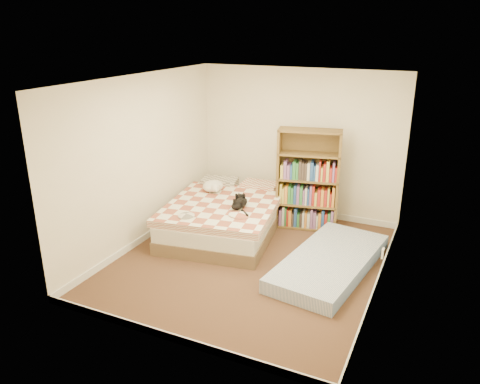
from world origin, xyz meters
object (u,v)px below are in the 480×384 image
at_px(floor_mattress, 330,262).
at_px(bed, 226,215).
at_px(black_cat, 241,203).
at_px(bookshelf, 308,193).
at_px(white_dog, 213,186).

bearing_deg(floor_mattress, bed, 172.00).
distance_m(floor_mattress, black_cat, 1.61).
xyz_separation_m(floor_mattress, black_cat, (-1.49, 0.33, 0.51)).
height_order(bookshelf, white_dog, bookshelf).
xyz_separation_m(black_cat, white_dog, (-0.71, 0.46, 0.02)).
distance_m(bookshelf, white_dog, 1.55).
distance_m(bed, bookshelf, 1.36).
xyz_separation_m(bed, white_dog, (-0.36, 0.26, 0.35)).
relative_size(bed, floor_mattress, 1.14).
bearing_deg(black_cat, bed, 131.77).
xyz_separation_m(bookshelf, black_cat, (-0.78, -0.90, 0.02)).
bearing_deg(bookshelf, white_dog, -175.14).
distance_m(bookshelf, floor_mattress, 1.51).
xyz_separation_m(floor_mattress, white_dog, (-2.20, 0.79, 0.53)).
distance_m(black_cat, white_dog, 0.84).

